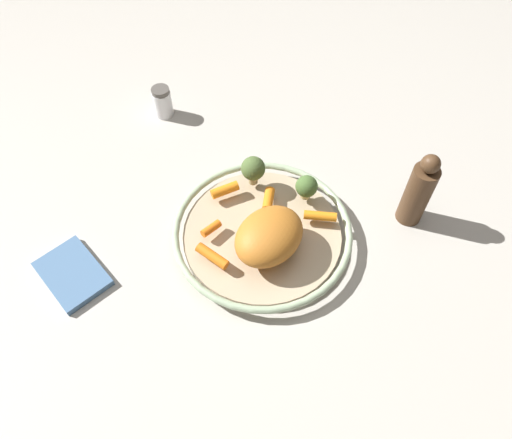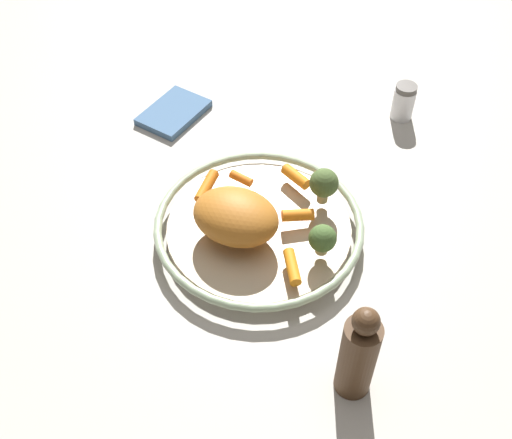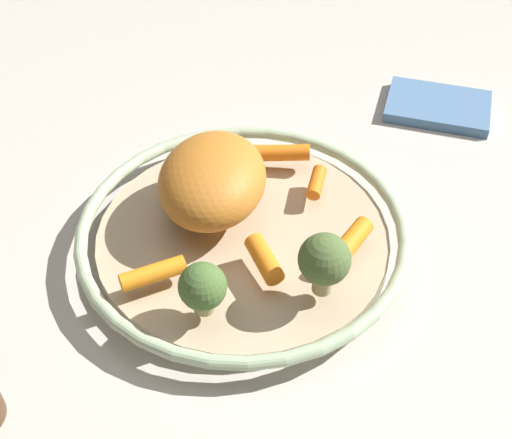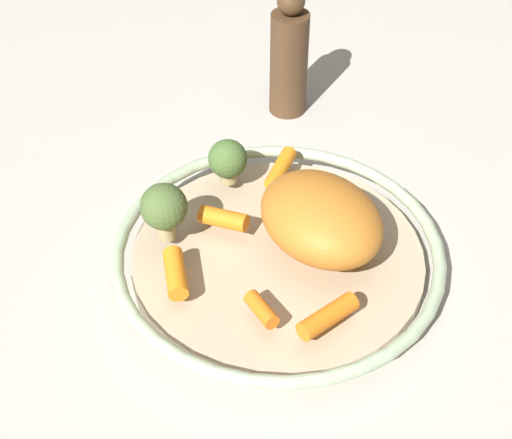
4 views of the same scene
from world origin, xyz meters
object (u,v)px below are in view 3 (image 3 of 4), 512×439
at_px(broccoli_floret_edge, 324,261).
at_px(dish_towel, 438,106).
at_px(baby_carrot_near_rim, 281,153).
at_px(baby_carrot_left, 153,273).
at_px(baby_carrot_right, 316,182).
at_px(serving_bowl, 243,235).
at_px(baby_carrot_center, 352,240).
at_px(baby_carrot_back, 264,259).
at_px(roast_chicken_piece, 214,178).
at_px(broccoli_floret_mid, 203,287).

bearing_deg(broccoli_floret_edge, dish_towel, -75.20).
bearing_deg(baby_carrot_near_rim, baby_carrot_left, 98.21).
relative_size(baby_carrot_right, broccoli_floret_edge, 0.63).
bearing_deg(serving_bowl, baby_carrot_center, -154.92).
bearing_deg(baby_carrot_back, baby_carrot_right, -73.88).
relative_size(roast_chicken_piece, broccoli_floret_mid, 2.66).
relative_size(baby_carrot_center, dish_towel, 0.42).
distance_m(broccoli_floret_mid, broccoli_floret_edge, 0.11).
relative_size(serving_bowl, roast_chicken_piece, 2.46).
bearing_deg(broccoli_floret_mid, serving_bowl, -63.88).
bearing_deg(baby_carrot_center, baby_carrot_back, 59.01).
bearing_deg(baby_carrot_left, roast_chicken_piece, -73.66).
distance_m(roast_chicken_piece, baby_carrot_back, 0.11).
bearing_deg(baby_carrot_left, broccoli_floret_mid, -171.86).
height_order(roast_chicken_piece, dish_towel, roast_chicken_piece).
height_order(roast_chicken_piece, broccoli_floret_edge, roast_chicken_piece).
relative_size(baby_carrot_right, baby_carrot_back, 0.79).
bearing_deg(baby_carrot_back, serving_bowl, -27.38).
distance_m(baby_carrot_back, dish_towel, 0.39).
relative_size(baby_carrot_near_rim, baby_carrot_back, 1.24).
xyz_separation_m(baby_carrot_center, baby_carrot_left, (0.11, 0.16, -0.00)).
height_order(serving_bowl, broccoli_floret_edge, broccoli_floret_edge).
bearing_deg(broccoli_floret_mid, baby_carrot_center, -108.62).
relative_size(baby_carrot_left, dish_towel, 0.46).
relative_size(roast_chicken_piece, dish_towel, 1.04).
height_order(broccoli_floret_edge, dish_towel, broccoli_floret_edge).
bearing_deg(roast_chicken_piece, baby_carrot_right, -124.34).
xyz_separation_m(baby_carrot_back, baby_carrot_left, (0.06, 0.08, -0.00)).
xyz_separation_m(serving_bowl, broccoli_floret_edge, (-0.11, 0.01, 0.06)).
relative_size(roast_chicken_piece, baby_carrot_left, 2.25).
distance_m(baby_carrot_near_rim, broccoli_floret_edge, 0.20).
height_order(baby_carrot_right, dish_towel, baby_carrot_right).
xyz_separation_m(baby_carrot_right, broccoli_floret_edge, (-0.09, 0.11, 0.03)).
relative_size(baby_carrot_near_rim, baby_carrot_center, 1.16).
bearing_deg(serving_bowl, baby_carrot_near_rim, -69.17).
bearing_deg(dish_towel, broccoli_floret_mid, 94.33).
bearing_deg(roast_chicken_piece, serving_bowl, 177.04).
distance_m(baby_carrot_near_rim, broccoli_floret_mid, 0.23).
xyz_separation_m(baby_carrot_near_rim, baby_carrot_back, (-0.10, 0.13, 0.00)).
xyz_separation_m(baby_carrot_center, baby_carrot_right, (0.08, -0.05, -0.00)).
height_order(serving_bowl, baby_carrot_right, baby_carrot_right).
height_order(baby_carrot_near_rim, baby_carrot_back, same).
height_order(baby_carrot_center, baby_carrot_back, same).
relative_size(baby_carrot_back, dish_towel, 0.39).
bearing_deg(baby_carrot_near_rim, broccoli_floret_mid, 113.51).
distance_m(baby_carrot_center, broccoli_floret_edge, 0.07).
xyz_separation_m(serving_bowl, baby_carrot_back, (-0.06, 0.03, 0.03)).
xyz_separation_m(roast_chicken_piece, baby_carrot_back, (-0.10, 0.03, -0.02)).
xyz_separation_m(serving_bowl, baby_carrot_center, (-0.10, -0.05, 0.03)).
bearing_deg(dish_towel, serving_bowl, 87.46).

